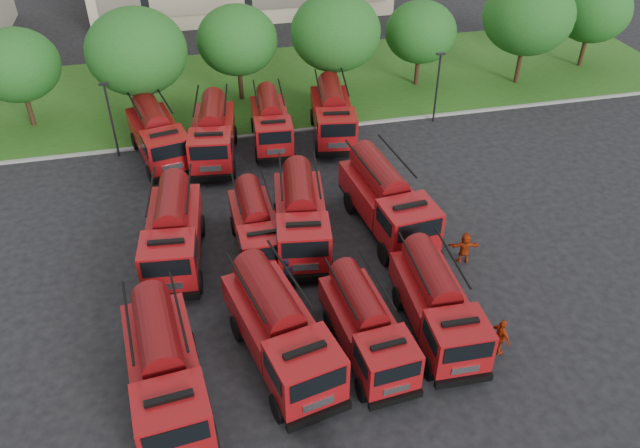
{
  "coord_description": "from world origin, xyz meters",
  "views": [
    {
      "loc": [
        -5.32,
        -20.67,
        20.55
      ],
      "look_at": [
        0.57,
        4.37,
        1.8
      ],
      "focal_mm": 35.0,
      "sensor_mm": 36.0,
      "label": 1
    }
  ],
  "objects_px": {
    "fire_truck_3": "(437,304)",
    "fire_truck_6": "(301,215)",
    "fire_truck_9": "(213,133)",
    "fire_truck_8": "(157,134)",
    "fire_truck_7": "(387,199)",
    "firefighter_3": "(427,345)",
    "fire_truck_0": "(164,369)",
    "fire_truck_10": "(271,122)",
    "firefighter_2": "(497,352)",
    "fire_truck_1": "(280,329)",
    "fire_truck_2": "(366,326)",
    "fire_truck_4": "(173,231)",
    "fire_truck_11": "(333,114)",
    "fire_truck_5": "(256,225)",
    "firefighter_4": "(287,286)",
    "firefighter_5": "(462,261)"
  },
  "relations": [
    {
      "from": "fire_truck_5",
      "to": "fire_truck_10",
      "type": "distance_m",
      "value": 11.58
    },
    {
      "from": "fire_truck_2",
      "to": "fire_truck_9",
      "type": "relative_size",
      "value": 0.86
    },
    {
      "from": "fire_truck_4",
      "to": "firefighter_3",
      "type": "height_order",
      "value": "fire_truck_4"
    },
    {
      "from": "fire_truck_0",
      "to": "firefighter_2",
      "type": "distance_m",
      "value": 14.1
    },
    {
      "from": "fire_truck_1",
      "to": "fire_truck_3",
      "type": "relative_size",
      "value": 1.14
    },
    {
      "from": "fire_truck_9",
      "to": "fire_truck_10",
      "type": "height_order",
      "value": "fire_truck_9"
    },
    {
      "from": "fire_truck_4",
      "to": "fire_truck_11",
      "type": "xyz_separation_m",
      "value": [
        11.13,
        11.13,
        -0.02
      ]
    },
    {
      "from": "firefighter_2",
      "to": "fire_truck_6",
      "type": "bearing_deg",
      "value": 20.4
    },
    {
      "from": "fire_truck_8",
      "to": "fire_truck_10",
      "type": "distance_m",
      "value": 7.43
    },
    {
      "from": "fire_truck_3",
      "to": "fire_truck_6",
      "type": "height_order",
      "value": "fire_truck_6"
    },
    {
      "from": "fire_truck_3",
      "to": "fire_truck_5",
      "type": "distance_m",
      "value": 10.39
    },
    {
      "from": "fire_truck_0",
      "to": "fire_truck_2",
      "type": "relative_size",
      "value": 1.17
    },
    {
      "from": "fire_truck_6",
      "to": "firefighter_3",
      "type": "bearing_deg",
      "value": -57.46
    },
    {
      "from": "fire_truck_0",
      "to": "fire_truck_5",
      "type": "relative_size",
      "value": 1.23
    },
    {
      "from": "firefighter_3",
      "to": "firefighter_4",
      "type": "height_order",
      "value": "firefighter_4"
    },
    {
      "from": "fire_truck_10",
      "to": "firefighter_5",
      "type": "distance_m",
      "value": 16.67
    },
    {
      "from": "fire_truck_2",
      "to": "fire_truck_10",
      "type": "bearing_deg",
      "value": 87.32
    },
    {
      "from": "fire_truck_0",
      "to": "fire_truck_10",
      "type": "xyz_separation_m",
      "value": [
        7.59,
        20.21,
        -0.18
      ]
    },
    {
      "from": "fire_truck_10",
      "to": "fire_truck_11",
      "type": "bearing_deg",
      "value": 4.19
    },
    {
      "from": "fire_truck_1",
      "to": "fire_truck_11",
      "type": "bearing_deg",
      "value": 57.5
    },
    {
      "from": "fire_truck_9",
      "to": "fire_truck_8",
      "type": "bearing_deg",
      "value": 177.16
    },
    {
      "from": "fire_truck_7",
      "to": "fire_truck_8",
      "type": "distance_m",
      "value": 15.96
    },
    {
      "from": "fire_truck_5",
      "to": "fire_truck_6",
      "type": "xyz_separation_m",
      "value": [
        2.36,
        -0.02,
        0.26
      ]
    },
    {
      "from": "fire_truck_7",
      "to": "fire_truck_6",
      "type": "bearing_deg",
      "value": 177.42
    },
    {
      "from": "fire_truck_0",
      "to": "fire_truck_3",
      "type": "xyz_separation_m",
      "value": [
        11.77,
        1.14,
        -0.14
      ]
    },
    {
      "from": "fire_truck_5",
      "to": "firefighter_3",
      "type": "bearing_deg",
      "value": -54.55
    },
    {
      "from": "fire_truck_3",
      "to": "firefighter_4",
      "type": "relative_size",
      "value": 3.8
    },
    {
      "from": "fire_truck_11",
      "to": "firefighter_2",
      "type": "bearing_deg",
      "value": -75.48
    },
    {
      "from": "fire_truck_8",
      "to": "firefighter_2",
      "type": "relative_size",
      "value": 4.19
    },
    {
      "from": "fire_truck_7",
      "to": "firefighter_3",
      "type": "bearing_deg",
      "value": -101.7
    },
    {
      "from": "fire_truck_9",
      "to": "firefighter_4",
      "type": "relative_size",
      "value": 4.19
    },
    {
      "from": "fire_truck_3",
      "to": "fire_truck_7",
      "type": "distance_m",
      "value": 8.06
    },
    {
      "from": "fire_truck_4",
      "to": "fire_truck_9",
      "type": "bearing_deg",
      "value": 79.79
    },
    {
      "from": "fire_truck_1",
      "to": "firefighter_3",
      "type": "bearing_deg",
      "value": -18.77
    },
    {
      "from": "fire_truck_0",
      "to": "fire_truck_10",
      "type": "relative_size",
      "value": 1.12
    },
    {
      "from": "fire_truck_2",
      "to": "fire_truck_11",
      "type": "relative_size",
      "value": 0.87
    },
    {
      "from": "fire_truck_4",
      "to": "firefighter_5",
      "type": "height_order",
      "value": "fire_truck_4"
    },
    {
      "from": "fire_truck_10",
      "to": "firefighter_5",
      "type": "height_order",
      "value": "fire_truck_10"
    },
    {
      "from": "firefighter_3",
      "to": "firefighter_5",
      "type": "bearing_deg",
      "value": -137.92
    },
    {
      "from": "fire_truck_6",
      "to": "firefighter_2",
      "type": "height_order",
      "value": "fire_truck_6"
    },
    {
      "from": "fire_truck_7",
      "to": "fire_truck_8",
      "type": "relative_size",
      "value": 1.04
    },
    {
      "from": "fire_truck_6",
      "to": "firefighter_4",
      "type": "distance_m",
      "value": 4.01
    },
    {
      "from": "firefighter_2",
      "to": "fire_truck_9",
      "type": "bearing_deg",
      "value": 13.15
    },
    {
      "from": "fire_truck_5",
      "to": "fire_truck_8",
      "type": "distance_m",
      "value": 11.88
    },
    {
      "from": "fire_truck_9",
      "to": "fire_truck_10",
      "type": "relative_size",
      "value": 1.11
    },
    {
      "from": "fire_truck_4",
      "to": "fire_truck_5",
      "type": "relative_size",
      "value": 1.21
    },
    {
      "from": "fire_truck_5",
      "to": "firefighter_4",
      "type": "distance_m",
      "value": 3.78
    },
    {
      "from": "fire_truck_0",
      "to": "fire_truck_7",
      "type": "bearing_deg",
      "value": 31.55
    },
    {
      "from": "fire_truck_8",
      "to": "firefighter_2",
      "type": "bearing_deg",
      "value": -68.19
    },
    {
      "from": "fire_truck_6",
      "to": "fire_truck_7",
      "type": "bearing_deg",
      "value": 11.59
    }
  ]
}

